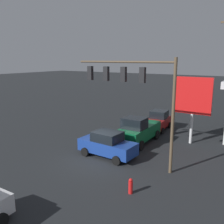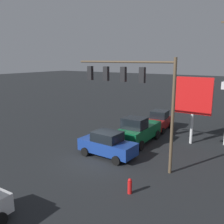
{
  "view_description": "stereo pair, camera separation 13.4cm",
  "coord_description": "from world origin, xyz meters",
  "px_view_note": "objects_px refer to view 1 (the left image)",
  "views": [
    {
      "loc": [
        -10.2,
        13.76,
        7.22
      ],
      "look_at": [
        0.0,
        -2.0,
        3.2
      ],
      "focal_mm": 40.0,
      "sensor_mm": 36.0,
      "label": 1
    },
    {
      "loc": [
        -10.31,
        13.69,
        7.22
      ],
      "look_at": [
        0.0,
        -2.0,
        3.2
      ],
      "focal_mm": 40.0,
      "sensor_mm": 36.0,
      "label": 2
    }
  ],
  "objects_px": {
    "traffic_signal_assembly": "(133,84)",
    "pickup_parked": "(138,131)",
    "fire_hydrant": "(131,186)",
    "price_sign": "(193,98)",
    "hatchback_crossing": "(158,121)",
    "sedan_far": "(107,144)"
  },
  "relations": [
    {
      "from": "traffic_signal_assembly",
      "to": "pickup_parked",
      "type": "relative_size",
      "value": 1.4
    },
    {
      "from": "traffic_signal_assembly",
      "to": "fire_hydrant",
      "type": "relative_size",
      "value": 8.32
    },
    {
      "from": "pickup_parked",
      "to": "fire_hydrant",
      "type": "bearing_deg",
      "value": 23.4
    },
    {
      "from": "price_sign",
      "to": "fire_hydrant",
      "type": "height_order",
      "value": "price_sign"
    },
    {
      "from": "price_sign",
      "to": "hatchback_crossing",
      "type": "xyz_separation_m",
      "value": [
        4.04,
        -2.43,
        -3.07
      ]
    },
    {
      "from": "traffic_signal_assembly",
      "to": "price_sign",
      "type": "relative_size",
      "value": 1.28
    },
    {
      "from": "sedan_far",
      "to": "hatchback_crossing",
      "type": "height_order",
      "value": "hatchback_crossing"
    },
    {
      "from": "fire_hydrant",
      "to": "traffic_signal_assembly",
      "type": "bearing_deg",
      "value": -61.96
    },
    {
      "from": "price_sign",
      "to": "hatchback_crossing",
      "type": "distance_m",
      "value": 5.63
    },
    {
      "from": "hatchback_crossing",
      "to": "fire_hydrant",
      "type": "relative_size",
      "value": 4.45
    },
    {
      "from": "hatchback_crossing",
      "to": "fire_hydrant",
      "type": "xyz_separation_m",
      "value": [
        -3.66,
        12.59,
        -0.51
      ]
    },
    {
      "from": "price_sign",
      "to": "traffic_signal_assembly",
      "type": "bearing_deg",
      "value": 70.35
    },
    {
      "from": "traffic_signal_assembly",
      "to": "price_sign",
      "type": "bearing_deg",
      "value": -109.65
    },
    {
      "from": "fire_hydrant",
      "to": "sedan_far",
      "type": "bearing_deg",
      "value": -42.75
    },
    {
      "from": "traffic_signal_assembly",
      "to": "sedan_far",
      "type": "relative_size",
      "value": 1.64
    },
    {
      "from": "sedan_far",
      "to": "pickup_parked",
      "type": "bearing_deg",
      "value": -95.05
    },
    {
      "from": "hatchback_crossing",
      "to": "pickup_parked",
      "type": "bearing_deg",
      "value": -2.61
    },
    {
      "from": "sedan_far",
      "to": "fire_hydrant",
      "type": "distance_m",
      "value": 5.49
    },
    {
      "from": "sedan_far",
      "to": "hatchback_crossing",
      "type": "relative_size",
      "value": 1.14
    },
    {
      "from": "sedan_far",
      "to": "hatchback_crossing",
      "type": "distance_m",
      "value": 8.89
    },
    {
      "from": "fire_hydrant",
      "to": "hatchback_crossing",
      "type": "bearing_deg",
      "value": -73.8
    },
    {
      "from": "pickup_parked",
      "to": "fire_hydrant",
      "type": "height_order",
      "value": "pickup_parked"
    }
  ]
}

